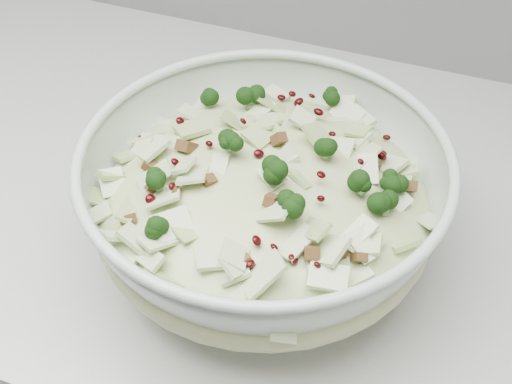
# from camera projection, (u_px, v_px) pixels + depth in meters

# --- Properties ---
(counter) EXTENTS (3.60, 0.60, 0.90)m
(counter) POSITION_uv_depth(u_px,v_px,m) (13.00, 316.00, 1.18)
(counter) COLOR #B8B8B3
(counter) RESTS_ON floor
(mixing_bowl) EXTENTS (0.42, 0.42, 0.13)m
(mixing_bowl) POSITION_uv_depth(u_px,v_px,m) (264.00, 205.00, 0.63)
(mixing_bowl) COLOR #B3C5B4
(mixing_bowl) RESTS_ON counter
(salad) EXTENTS (0.31, 0.31, 0.13)m
(salad) POSITION_uv_depth(u_px,v_px,m) (264.00, 188.00, 0.62)
(salad) COLOR #C1CE8D
(salad) RESTS_ON mixing_bowl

